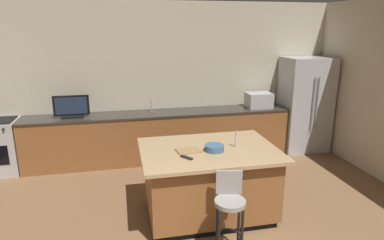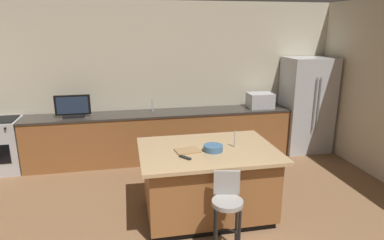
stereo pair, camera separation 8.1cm
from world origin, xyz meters
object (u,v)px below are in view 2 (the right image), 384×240
(fruit_bowl, at_px, (213,148))
(cutting_board, at_px, (188,151))
(refrigerator, at_px, (306,105))
(kitchen_island, at_px, (207,181))
(tv_monitor, at_px, (73,107))
(microwave, at_px, (260,100))
(bar_stool_center, at_px, (227,208))
(tv_remote, at_px, (185,157))
(range_oven, at_px, (0,146))

(fruit_bowl, xyz_separation_m, cutting_board, (-0.32, 0.05, -0.03))
(refrigerator, height_order, fruit_bowl, refrigerator)
(kitchen_island, height_order, tv_monitor, tv_monitor)
(microwave, distance_m, bar_stool_center, 3.35)
(refrigerator, height_order, tv_remote, refrigerator)
(range_oven, relative_size, fruit_bowl, 3.83)
(microwave, height_order, tv_monitor, tv_monitor)
(range_oven, xyz_separation_m, cutting_board, (2.93, -2.10, 0.47))
(kitchen_island, bearing_deg, refrigerator, 38.40)
(kitchen_island, height_order, refrigerator, refrigerator)
(kitchen_island, height_order, microwave, microwave)
(tv_monitor, xyz_separation_m, bar_stool_center, (1.94, -2.86, -0.55))
(microwave, bearing_deg, tv_remote, -129.54)
(bar_stool_center, height_order, tv_remote, tv_remote)
(refrigerator, bearing_deg, range_oven, 179.58)
(range_oven, relative_size, bar_stool_center, 1.00)
(bar_stool_center, xyz_separation_m, fruit_bowl, (0.04, 0.76, 0.41))
(microwave, xyz_separation_m, tv_monitor, (-3.50, -0.05, 0.04))
(kitchen_island, relative_size, range_oven, 1.87)
(bar_stool_center, xyz_separation_m, tv_remote, (-0.35, 0.59, 0.38))
(fruit_bowl, bearing_deg, refrigerator, 40.12)
(refrigerator, distance_m, tv_monitor, 4.48)
(refrigerator, xyz_separation_m, range_oven, (-5.76, 0.04, -0.47))
(tv_remote, bearing_deg, kitchen_island, -0.59)
(tv_monitor, height_order, fruit_bowl, tv_monitor)
(bar_stool_center, bearing_deg, microwave, 74.01)
(fruit_bowl, distance_m, cutting_board, 0.33)
(refrigerator, relative_size, tv_remote, 11.14)
(range_oven, bearing_deg, cutting_board, -35.61)
(refrigerator, bearing_deg, tv_remote, -141.81)
(range_oven, distance_m, microwave, 4.82)
(kitchen_island, xyz_separation_m, tv_monitor, (-1.93, 2.01, 0.63))
(tv_remote, relative_size, cutting_board, 0.57)
(tv_remote, bearing_deg, bar_stool_center, -96.31)
(range_oven, relative_size, tv_remote, 5.59)
(fruit_bowl, height_order, tv_remote, fruit_bowl)
(kitchen_island, distance_m, tv_monitor, 2.86)
(bar_stool_center, relative_size, cutting_board, 3.17)
(fruit_bowl, bearing_deg, bar_stool_center, -92.98)
(microwave, distance_m, tv_remote, 3.02)
(range_oven, bearing_deg, microwave, 0.01)
(bar_stool_center, bearing_deg, cutting_board, 121.27)
(kitchen_island, xyz_separation_m, tv_remote, (-0.35, -0.26, 0.47))
(refrigerator, relative_size, tv_monitor, 3.16)
(bar_stool_center, bearing_deg, range_oven, 150.02)
(microwave, relative_size, bar_stool_center, 0.50)
(refrigerator, distance_m, tv_remote, 3.69)
(kitchen_island, height_order, fruit_bowl, fruit_bowl)
(kitchen_island, relative_size, fruit_bowl, 7.15)
(microwave, bearing_deg, cutting_board, -131.28)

